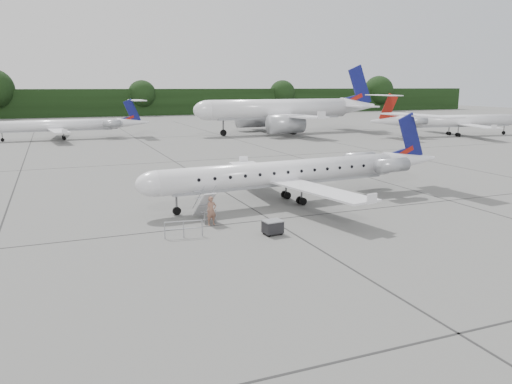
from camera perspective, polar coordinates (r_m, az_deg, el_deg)
name	(u,v)px	position (r m, az deg, el deg)	size (l,w,h in m)	color
ground	(362,227)	(32.60, 12.07, -3.89)	(320.00, 320.00, 0.00)	#61615F
treeline	(116,103)	(156.96, -15.73, 9.81)	(260.00, 4.00, 8.00)	black
main_regional_jet	(284,161)	(37.84, 3.20, 3.57)	(25.30, 18.21, 6.49)	silver
airstair	(204,205)	(33.33, -5.94, -1.53)	(0.85, 2.33, 2.03)	silver
passenger	(212,211)	(32.16, -5.11, -2.15)	(0.69, 0.45, 1.88)	brown
safety_railing	(184,229)	(29.78, -8.27, -4.26)	(2.20, 0.08, 1.00)	gray
baggage_cart	(273,227)	(30.10, 1.92, -4.02)	(1.09, 0.88, 0.94)	black
bg_narrowbody	(279,99)	(94.79, 2.67, 10.54)	(35.63, 25.66, 12.79)	silver
bg_regional_left	(57,120)	(90.23, -21.83, 7.65)	(24.98, 17.99, 6.55)	silver
bg_regional_right	(460,115)	(97.61, 22.27, 8.16)	(28.53, 20.54, 7.48)	silver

